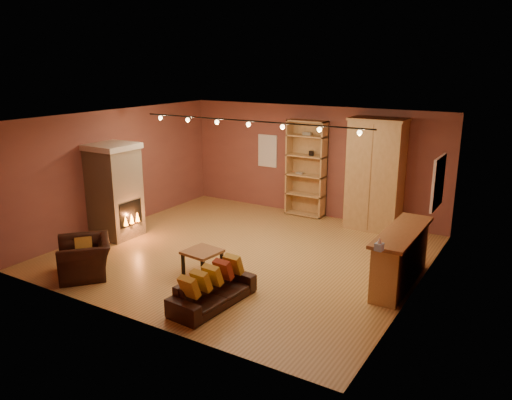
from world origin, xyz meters
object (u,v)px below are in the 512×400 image
Objects in this scene: fireplace at (115,191)px; loveseat at (213,286)px; bookcase at (307,168)px; armchair at (84,252)px; armoire at (375,175)px; coffee_table at (202,254)px; bar_counter at (401,257)px.

loveseat is at bearing -22.63° from fireplace.
armchair is (-1.85, -5.60, -0.79)m from bookcase.
armoire is 3.90× the size of coffee_table.
bookcase reaches higher than loveseat.
bookcase is at bearing 137.71° from bar_counter.
armoire is 4.70m from coffee_table.
armoire reaches higher than loveseat.
fireplace is 4.77m from bookcase.
loveseat is (-2.38, -2.36, -0.18)m from bar_counter.
armchair is at bearing -124.40° from armoire.
armoire is at bearing 36.14° from fireplace.
armchair is (-3.69, -5.39, -0.86)m from armoire.
coffee_table is (2.96, -0.71, -0.66)m from fireplace.
loveseat is at bearing -80.59° from bookcase.
fireplace is at bearing 160.75° from armchair.
bar_counter is at bearing 67.03° from armchair.
loveseat is at bearing -135.35° from bar_counter.
fireplace is 3.14× the size of coffee_table.
armoire is 1.61× the size of loveseat.
loveseat is 2.42× the size of coffee_table.
bar_counter is 3.17× the size of coffee_table.
armoire is at bearing 117.29° from bar_counter.
coffee_table is (-1.85, -4.22, -0.92)m from armoire.
loveseat reaches higher than coffee_table.
bar_counter is at bearing 6.84° from fireplace.
armchair is (-2.73, -0.27, 0.12)m from loveseat.
bar_counter reaches higher than loveseat.
bookcase reaches higher than armchair.
bookcase reaches higher than bar_counter.
fireplace is 0.81× the size of armoire.
fireplace is 6.31m from bar_counter.
coffee_table is (-0.89, 0.90, 0.06)m from loveseat.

